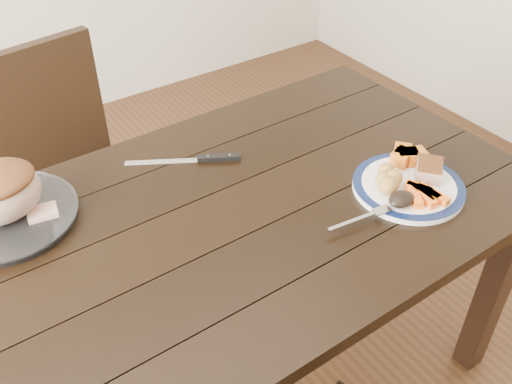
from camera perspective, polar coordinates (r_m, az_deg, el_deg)
dining_table at (r=1.47m, az=-3.03°, el=-5.08°), size 1.61×0.92×0.75m
chair_far at (r=2.05m, az=-18.06°, el=2.34°), size 0.48×0.49×0.93m
dinner_plate at (r=1.53m, az=14.96°, el=0.48°), size 0.29×0.29×0.02m
plate_rim at (r=1.53m, az=15.02°, el=0.73°), size 0.29×0.29×0.02m
serving_platter at (r=1.51m, az=-23.69°, el=-2.36°), size 0.34×0.34×0.02m
pork_slice at (r=1.55m, az=16.89°, el=2.08°), size 0.10×0.10×0.04m
roasted_potatoes at (r=1.49m, az=13.13°, el=1.20°), size 0.10×0.10×0.04m
carrot_batons at (r=1.48m, az=16.45°, el=-0.20°), size 0.09×0.12×0.02m
pumpkin_wedges at (r=1.59m, az=14.82°, el=3.49°), size 0.10×0.09×0.04m
dark_mushroom at (r=1.44m, az=14.34°, el=-0.70°), size 0.07×0.05×0.03m
fork at (r=1.39m, az=10.77°, el=-2.49°), size 0.18×0.04×0.00m
cut_slice at (r=1.46m, az=-20.56°, el=-1.99°), size 0.08×0.07×0.02m
carving_knife at (r=1.59m, az=-5.16°, el=3.32°), size 0.29×0.18×0.01m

